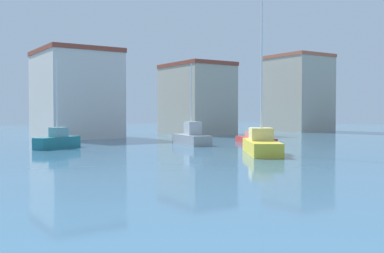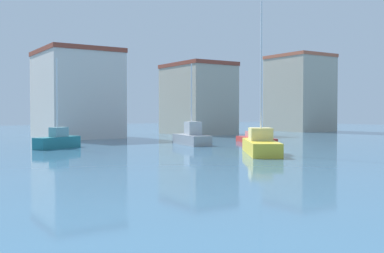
{
  "view_description": "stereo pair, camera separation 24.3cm",
  "coord_description": "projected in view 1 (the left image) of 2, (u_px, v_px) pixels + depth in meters",
  "views": [
    {
      "loc": [
        1.16,
        -5.45,
        2.96
      ],
      "look_at": [
        22.54,
        26.93,
        1.72
      ],
      "focal_mm": 43.04,
      "sensor_mm": 36.0,
      "label": 1
    },
    {
      "loc": [
        1.37,
        -5.58,
        2.96
      ],
      "look_at": [
        22.54,
        26.93,
        1.72
      ],
      "focal_mm": 43.04,
      "sensor_mm": 36.0,
      "label": 2
    }
  ],
  "objects": [
    {
      "name": "motorboat_red_inner_mooring",
      "position": [
        255.0,
        139.0,
        44.22
      ],
      "size": [
        4.16,
        6.47,
        1.09
      ],
      "color": "#B22823",
      "rests_on": "water"
    },
    {
      "name": "warehouse_block",
      "position": [
        298.0,
        93.0,
        71.33
      ],
      "size": [
        7.54,
        8.65,
        11.73
      ],
      "color": "#B2A893",
      "rests_on": "ground"
    },
    {
      "name": "sailboat_yellow_center_channel",
      "position": [
        261.0,
        144.0,
        32.45
      ],
      "size": [
        5.52,
        6.93,
        10.69
      ],
      "color": "gold",
      "rests_on": "water"
    },
    {
      "name": "sailboat_grey_mid_harbor",
      "position": [
        192.0,
        137.0,
        41.49
      ],
      "size": [
        2.66,
        5.44,
        7.32
      ],
      "color": "gray",
      "rests_on": "water"
    },
    {
      "name": "yacht_club",
      "position": [
        76.0,
        94.0,
        52.75
      ],
      "size": [
        8.23,
        9.92,
        10.01
      ],
      "color": "beige",
      "rests_on": "ground"
    },
    {
      "name": "harbor_office",
      "position": [
        197.0,
        99.0,
        61.37
      ],
      "size": [
        6.85,
        9.46,
        9.39
      ],
      "color": "#B2A893",
      "rests_on": "ground"
    },
    {
      "name": "sailboat_teal_far_right",
      "position": [
        57.0,
        140.0,
        37.22
      ],
      "size": [
        4.31,
        3.15,
        7.31
      ],
      "color": "#1E707A",
      "rests_on": "water"
    },
    {
      "name": "water",
      "position": [
        153.0,
        159.0,
        28.94
      ],
      "size": [
        160.0,
        160.0,
        0.0
      ],
      "primitive_type": "plane",
      "color": "#38607F",
      "rests_on": "ground"
    }
  ]
}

